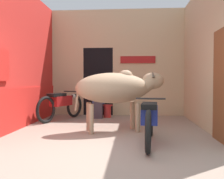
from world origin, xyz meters
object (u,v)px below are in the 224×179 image
at_px(plastic_stool, 107,111).
at_px(shopkeeper_seated, 99,97).
at_px(motorcycle_far, 61,104).
at_px(cow, 117,88).
at_px(motorcycle_near, 150,119).

bearing_deg(plastic_stool, shopkeeper_seated, -155.51).
bearing_deg(motorcycle_far, cow, -41.95).
bearing_deg(motorcycle_far, shopkeeper_seated, 26.20).
distance_m(motorcycle_far, plastic_stool, 1.45).
relative_size(cow, plastic_stool, 5.32).
height_order(cow, motorcycle_near, cow).
xyz_separation_m(cow, motorcycle_near, (0.65, -1.14, -0.52)).
height_order(motorcycle_near, motorcycle_far, motorcycle_far).
bearing_deg(motorcycle_near, cow, 119.86).
relative_size(motorcycle_near, motorcycle_far, 1.07).
relative_size(motorcycle_near, plastic_stool, 5.08).
bearing_deg(plastic_stool, cow, -78.85).
bearing_deg(shopkeeper_seated, motorcycle_near, -67.19).
bearing_deg(plastic_stool, motorcycle_near, -71.87).
bearing_deg(shopkeeper_seated, plastic_stool, 24.49).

